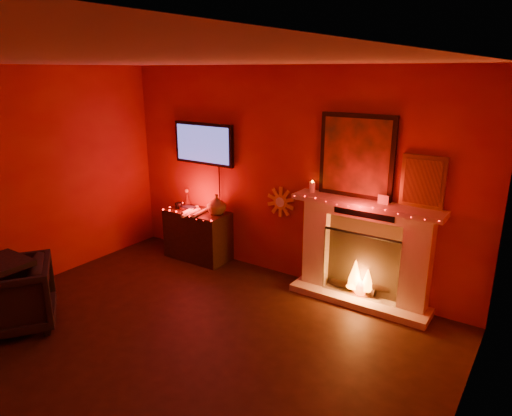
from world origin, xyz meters
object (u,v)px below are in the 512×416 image
at_px(tv, 204,144).
at_px(console_table, 199,232).
at_px(armchair, 12,296).
at_px(fireplace, 364,243).
at_px(sunburst_clock, 281,202).

xyz_separation_m(tv, console_table, (0.01, -0.19, -1.25)).
xyz_separation_m(tv, armchair, (-0.37, -2.72, -1.28)).
height_order(fireplace, sunburst_clock, fireplace).
bearing_deg(console_table, tv, 94.45).
bearing_deg(console_table, sunburst_clock, 9.99).
bearing_deg(tv, console_table, -85.55).
bearing_deg(fireplace, armchair, -136.65).
height_order(fireplace, console_table, fireplace).
relative_size(sunburst_clock, armchair, 0.50).
distance_m(fireplace, sunburst_clock, 1.23).
bearing_deg(armchair, fireplace, 77.93).
bearing_deg(armchair, tv, 116.75).
xyz_separation_m(fireplace, console_table, (-2.42, -0.13, -0.33)).
xyz_separation_m(fireplace, sunburst_clock, (-1.19, 0.09, 0.28)).
height_order(sunburst_clock, console_table, sunburst_clock).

